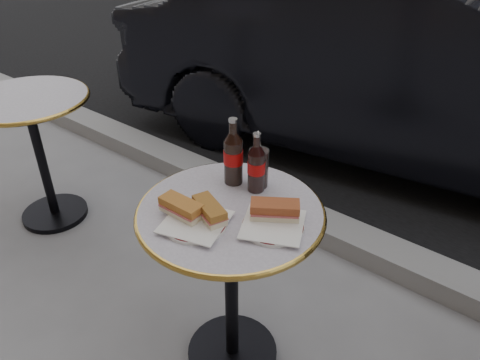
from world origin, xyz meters
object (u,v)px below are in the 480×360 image
Objects in this scene: bistro_table at (232,290)px; cola_bottle_right at (256,162)px; plate_right at (273,226)px; parked_car at (409,64)px; cola_glass at (259,168)px; plate_left at (196,224)px; cola_bottle_left at (233,151)px.

cola_bottle_right is at bearing 91.74° from bistro_table.
parked_car is (-0.35, 2.05, -0.10)m from plate_right.
plate_right is 0.89× the size of cola_bottle_right.
parked_car is (-0.17, 1.89, -0.17)m from cola_glass.
cola_bottle_right is (-0.17, 0.14, 0.10)m from plate_right.
parked_car is (-0.15, 2.19, -0.10)m from plate_left.
bistro_table is 3.37× the size of cola_bottle_right.
cola_bottle_left is at bearing 173.71° from parked_car.
plate_right is at bearing -39.42° from cola_bottle_right.
plate_left is 0.05× the size of parked_car.
parked_car is at bearing 99.68° from plate_right.
cola_bottle_left is at bearing 103.49° from plate_left.
bistro_table is 2.98× the size of cola_bottle_left.
cola_bottle_right is 0.06× the size of parked_car.
cola_glass is 0.04× the size of parked_car.
plate_left is at bearing -95.82° from cola_bottle_right.
cola_bottle_left is 1.94m from parked_car.
parked_car is (-0.19, 2.06, 0.27)m from bistro_table.
cola_glass is at bearing 86.52° from plate_left.
cola_bottle_right is 1.93m from parked_car.
parked_car is at bearing 95.45° from cola_bottle_right.
plate_left is (-0.03, -0.13, 0.37)m from bistro_table.
cola_bottle_right is 1.54× the size of cola_glass.
cola_glass is at bearing 137.17° from plate_right.
bistro_table is at bearing -85.29° from cola_glass.
plate_right is 2.08m from parked_car.
cola_glass is (-0.01, 0.17, 0.44)m from bistro_table.
parked_car is (-0.18, 1.91, -0.21)m from cola_bottle_right.
cola_bottle_left is (-0.26, 0.13, 0.12)m from plate_right.
plate_left is at bearing -93.48° from cola_glass.
plate_left is 0.91× the size of cola_bottle_right.
bistro_table is at bearing 76.12° from plate_left.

